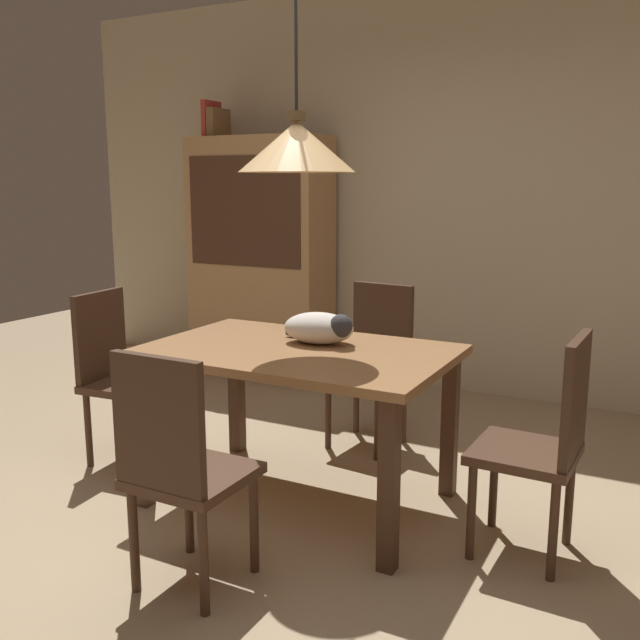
# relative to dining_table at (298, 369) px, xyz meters

# --- Properties ---
(ground) EXTENTS (10.00, 10.00, 0.00)m
(ground) POSITION_rel_dining_table_xyz_m (0.02, -0.46, -0.65)
(ground) COLOR tan
(back_wall) EXTENTS (6.40, 0.10, 2.90)m
(back_wall) POSITION_rel_dining_table_xyz_m (0.02, 2.19, 0.80)
(back_wall) COLOR beige
(back_wall) RESTS_ON ground
(dining_table) EXTENTS (1.40, 0.90, 0.75)m
(dining_table) POSITION_rel_dining_table_xyz_m (0.00, 0.00, 0.00)
(dining_table) COLOR olive
(dining_table) RESTS_ON ground
(chair_left_side) EXTENTS (0.43, 0.43, 0.93)m
(chair_left_side) POSITION_rel_dining_table_xyz_m (-1.13, -0.01, -0.14)
(chair_left_side) COLOR #472D1E
(chair_left_side) RESTS_ON ground
(chair_right_side) EXTENTS (0.41, 0.41, 0.93)m
(chair_right_side) POSITION_rel_dining_table_xyz_m (1.13, -0.00, -0.14)
(chair_right_side) COLOR #472D1E
(chair_right_side) RESTS_ON ground
(chair_far_back) EXTENTS (0.44, 0.44, 0.93)m
(chair_far_back) POSITION_rel_dining_table_xyz_m (0.01, 0.88, -0.14)
(chair_far_back) COLOR #472D1E
(chair_far_back) RESTS_ON ground
(chair_near_front) EXTENTS (0.40, 0.40, 0.93)m
(chair_near_front) POSITION_rel_dining_table_xyz_m (-0.00, -0.88, -0.14)
(chair_near_front) COLOR #472D1E
(chair_near_front) RESTS_ON ground
(cat_sleeping) EXTENTS (0.39, 0.27, 0.16)m
(cat_sleeping) POSITION_rel_dining_table_xyz_m (0.05, 0.13, 0.18)
(cat_sleeping) COLOR silver
(cat_sleeping) RESTS_ON dining_table
(pendant_lamp) EXTENTS (0.52, 0.52, 1.30)m
(pendant_lamp) POSITION_rel_dining_table_xyz_m (-0.00, 0.00, 1.01)
(pendant_lamp) COLOR #E5B775
(hutch_bookcase) EXTENTS (1.12, 0.45, 1.85)m
(hutch_bookcase) POSITION_rel_dining_table_xyz_m (-1.38, 1.85, 0.24)
(hutch_bookcase) COLOR tan
(hutch_bookcase) RESTS_ON ground
(book_red_tall) EXTENTS (0.04, 0.22, 0.28)m
(book_red_tall) POSITION_rel_dining_table_xyz_m (-1.81, 1.86, 1.34)
(book_red_tall) COLOR #B73833
(book_red_tall) RESTS_ON hutch_bookcase
(book_brown_thick) EXTENTS (0.06, 0.24, 0.22)m
(book_brown_thick) POSITION_rel_dining_table_xyz_m (-1.74, 1.86, 1.31)
(book_brown_thick) COLOR brown
(book_brown_thick) RESTS_ON hutch_bookcase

